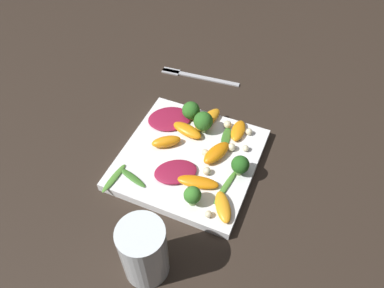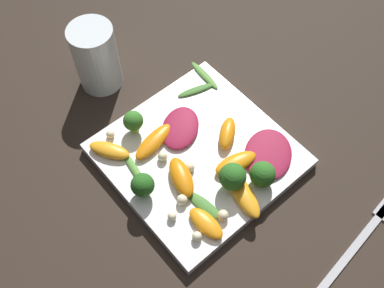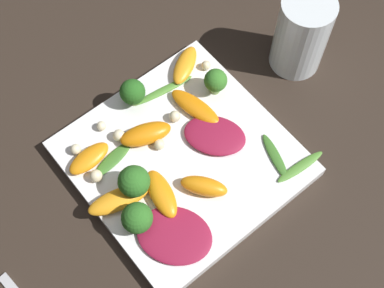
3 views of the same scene
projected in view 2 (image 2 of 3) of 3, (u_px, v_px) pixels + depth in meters
The scene contains 28 objects.
ground_plane at pixel (198, 158), 0.71m from camera, with size 2.40×2.40×0.00m, color #2D231C.
plate at pixel (198, 155), 0.70m from camera, with size 0.26×0.26×0.02m.
drinking_glass at pixel (96, 57), 0.74m from camera, with size 0.07×0.07×0.12m.
fork at pixel (366, 232), 0.64m from camera, with size 0.20×0.03×0.01m.
radicchio_leaf_0 at pixel (268, 154), 0.68m from camera, with size 0.12×0.11×0.01m.
radicchio_leaf_1 at pixel (180, 128), 0.71m from camera, with size 0.10×0.09×0.01m.
orange_segment_0 at pixel (181, 177), 0.66m from camera, with size 0.05×0.07×0.02m.
orange_segment_1 at pixel (236, 163), 0.67m from camera, with size 0.07×0.04×0.02m.
orange_segment_2 at pixel (242, 196), 0.64m from camera, with size 0.05×0.08×0.02m.
orange_segment_3 at pixel (206, 223), 0.62m from camera, with size 0.03×0.06×0.01m.
orange_segment_4 at pixel (227, 133), 0.70m from camera, with size 0.06×0.06×0.02m.
orange_segment_5 at pixel (109, 150), 0.68m from camera, with size 0.06×0.07×0.02m.
orange_segment_6 at pixel (154, 141), 0.69m from camera, with size 0.08×0.04×0.01m.
broccoli_floret_0 at pixel (133, 121), 0.69m from camera, with size 0.03×0.03×0.04m.
broccoli_floret_1 at pixel (141, 183), 0.64m from camera, with size 0.03×0.03×0.04m.
broccoli_floret_2 at pixel (263, 174), 0.65m from camera, with size 0.04×0.04×0.04m.
broccoli_floret_3 at pixel (235, 175), 0.64m from camera, with size 0.04×0.04×0.05m.
arugula_sprig_0 at pixel (197, 90), 0.75m from camera, with size 0.07×0.03×0.00m.
arugula_sprig_1 at pixel (205, 75), 0.77m from camera, with size 0.02×0.07×0.00m.
arugula_sprig_2 at pixel (134, 168), 0.67m from camera, with size 0.02×0.09×0.00m.
arugula_sprig_3 at pixel (204, 205), 0.64m from camera, with size 0.03×0.07×0.00m.
macadamia_nut_0 at pixel (197, 236), 0.61m from camera, with size 0.01×0.01×0.01m.
macadamia_nut_1 at pixel (182, 200), 0.64m from camera, with size 0.02×0.02×0.02m.
macadamia_nut_2 at pixel (190, 167), 0.67m from camera, with size 0.01×0.01×0.01m.
macadamia_nut_3 at pixel (223, 215), 0.63m from camera, with size 0.02×0.02×0.02m.
macadamia_nut_4 at pixel (172, 216), 0.63m from camera, with size 0.01×0.01×0.01m.
macadamia_nut_5 at pixel (110, 134), 0.70m from camera, with size 0.01×0.01×0.01m.
macadamia_nut_6 at pixel (163, 156), 0.68m from camera, with size 0.02×0.02×0.02m.
Camera 2 is at (0.23, 0.26, 0.62)m, focal length 42.00 mm.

